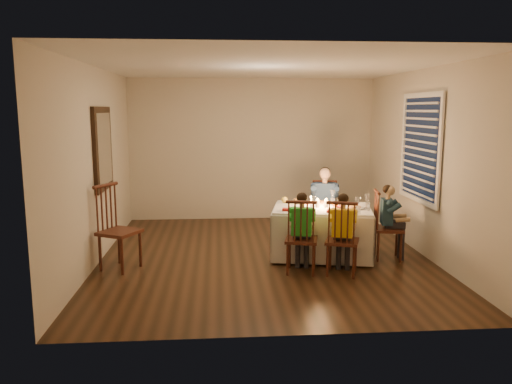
{
  "coord_description": "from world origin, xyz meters",
  "views": [
    {
      "loc": [
        -0.63,
        -6.73,
        2.04
      ],
      "look_at": [
        -0.1,
        0.15,
        0.89
      ],
      "focal_mm": 35.0,
      "sensor_mm": 36.0,
      "label": 1
    }
  ],
  "objects": [
    {
      "name": "wall_right",
      "position": [
        2.25,
        0.0,
        1.3
      ],
      "size": [
        0.02,
        5.0,
        2.6
      ],
      "primitive_type": "cube",
      "color": "beige",
      "rests_on": "ground"
    },
    {
      "name": "candle_right",
      "position": [
        0.85,
        -0.08,
        0.75
      ],
      "size": [
        0.06,
        0.06,
        0.1
      ],
      "primitive_type": "cylinder",
      "color": "silver",
      "rests_on": "dining_table"
    },
    {
      "name": "setting_teal",
      "position": [
        1.22,
        -0.19,
        0.71
      ],
      "size": [
        0.31,
        0.31,
        0.02
      ],
      "primitive_type": "cylinder",
      "rotation": [
        0.0,
        0.0,
        -0.2
      ],
      "color": "white",
      "rests_on": "dining_table"
    },
    {
      "name": "wall_left",
      "position": [
        -2.25,
        0.0,
        1.3
      ],
      "size": [
        0.02,
        5.0,
        2.6
      ],
      "primitive_type": "cube",
      "color": "beige",
      "rests_on": "ground"
    },
    {
      "name": "chair_extra",
      "position": [
        -1.9,
        -0.41,
        0.0
      ],
      "size": [
        0.6,
        0.61,
        1.1
      ],
      "primitive_type": null,
      "rotation": [
        0.0,
        0.0,
        1.07
      ],
      "color": "#36150E",
      "rests_on": "ground"
    },
    {
      "name": "serving_bowl",
      "position": [
        0.52,
        0.24,
        0.73
      ],
      "size": [
        0.26,
        0.26,
        0.05
      ],
      "primitive_type": "imported",
      "rotation": [
        0.0,
        0.0,
        -0.43
      ],
      "color": "white",
      "rests_on": "dining_table"
    },
    {
      "name": "dining_table",
      "position": [
        0.8,
        -0.07,
        0.5
      ],
      "size": [
        1.51,
        1.22,
        0.67
      ],
      "rotation": [
        0.0,
        0.0,
        -0.2
      ],
      "color": "silver",
      "rests_on": "ground"
    },
    {
      "name": "chair_adult",
      "position": [
        0.98,
        0.64,
        0.0
      ],
      "size": [
        0.46,
        0.44,
        0.96
      ],
      "primitive_type": null,
      "rotation": [
        0.0,
        0.0,
        -0.2
      ],
      "color": "#36150E",
      "rests_on": "ground"
    },
    {
      "name": "window_blinds",
      "position": [
        2.21,
        0.1,
        1.5
      ],
      "size": [
        0.07,
        1.34,
        1.54
      ],
      "color": "black",
      "rests_on": "wall_right"
    },
    {
      "name": "candle_left",
      "position": [
        0.73,
        -0.06,
        0.75
      ],
      "size": [
        0.06,
        0.06,
        0.1
      ],
      "primitive_type": "cylinder",
      "color": "silver",
      "rests_on": "dining_table"
    },
    {
      "name": "adult",
      "position": [
        0.98,
        0.64,
        0.0
      ],
      "size": [
        0.48,
        0.45,
        1.17
      ],
      "primitive_type": null,
      "rotation": [
        0.0,
        0.0,
        -0.2
      ],
      "color": "navy",
      "rests_on": "ground"
    },
    {
      "name": "setting_green",
      "position": [
        0.45,
        -0.29,
        0.71
      ],
      "size": [
        0.31,
        0.31,
        0.02
      ],
      "primitive_type": "cylinder",
      "rotation": [
        0.0,
        0.0,
        -0.2
      ],
      "color": "white",
      "rests_on": "dining_table"
    },
    {
      "name": "ground",
      "position": [
        0.0,
        0.0,
        0.0
      ],
      "size": [
        5.0,
        5.0,
        0.0
      ],
      "primitive_type": "plane",
      "color": "black",
      "rests_on": "ground"
    },
    {
      "name": "orange_fruit",
      "position": [
        0.98,
        -0.06,
        0.74
      ],
      "size": [
        0.08,
        0.08,
        0.08
      ],
      "primitive_type": "sphere",
      "color": "orange",
      "rests_on": "dining_table"
    },
    {
      "name": "setting_yellow",
      "position": [
        1.02,
        -0.43,
        0.71
      ],
      "size": [
        0.31,
        0.31,
        0.02
      ],
      "primitive_type": "cylinder",
      "rotation": [
        0.0,
        0.0,
        -0.2
      ],
      "color": "white",
      "rests_on": "dining_table"
    },
    {
      "name": "chair_near_right",
      "position": [
        0.89,
        -0.84,
        0.0
      ],
      "size": [
        0.49,
        0.48,
        0.96
      ],
      "primitive_type": null,
      "rotation": [
        0.0,
        0.0,
        2.8
      ],
      "color": "#36150E",
      "rests_on": "ground"
    },
    {
      "name": "chair_near_left",
      "position": [
        0.4,
        -0.73,
        0.0
      ],
      "size": [
        0.47,
        0.45,
        0.96
      ],
      "primitive_type": null,
      "rotation": [
        0.0,
        0.0,
        2.91
      ],
      "color": "#36150E",
      "rests_on": "ground"
    },
    {
      "name": "chair_end",
      "position": [
        1.68,
        -0.24,
        0.0
      ],
      "size": [
        0.43,
        0.45,
        0.96
      ],
      "primitive_type": null,
      "rotation": [
        0.0,
        0.0,
        1.4
      ],
      "color": "#36150E",
      "rests_on": "ground"
    },
    {
      "name": "ceiling",
      "position": [
        0.0,
        0.0,
        2.6
      ],
      "size": [
        5.0,
        5.0,
        0.0
      ],
      "primitive_type": "plane",
      "color": "white",
      "rests_on": "wall_back"
    },
    {
      "name": "child_teal",
      "position": [
        1.68,
        -0.24,
        0.0
      ],
      "size": [
        0.36,
        0.38,
        1.03
      ],
      "primitive_type": null,
      "rotation": [
        0.0,
        0.0,
        1.4
      ],
      "color": "#1A3342",
      "rests_on": "ground"
    },
    {
      "name": "child_green",
      "position": [
        0.4,
        -0.73,
        0.0
      ],
      "size": [
        0.39,
        0.37,
        1.03
      ],
      "primitive_type": null,
      "rotation": [
        0.0,
        0.0,
        2.91
      ],
      "color": "green",
      "rests_on": "ground"
    },
    {
      "name": "wall_mirror",
      "position": [
        -2.22,
        0.3,
        1.5
      ],
      "size": [
        0.06,
        0.95,
        1.15
      ],
      "color": "black",
      "rests_on": "wall_left"
    },
    {
      "name": "setting_adult",
      "position": [
        0.83,
        0.2,
        0.71
      ],
      "size": [
        0.31,
        0.31,
        0.02
      ],
      "primitive_type": "cylinder",
      "rotation": [
        0.0,
        0.0,
        -0.2
      ],
      "color": "white",
      "rests_on": "dining_table"
    },
    {
      "name": "wall_back",
      "position": [
        0.0,
        2.5,
        1.3
      ],
      "size": [
        4.5,
        0.02,
        2.6
      ],
      "primitive_type": "cube",
      "color": "beige",
      "rests_on": "ground"
    },
    {
      "name": "child_yellow",
      "position": [
        0.89,
        -0.84,
        0.0
      ],
      "size": [
        0.41,
        0.4,
        1.03
      ],
      "primitive_type": null,
      "rotation": [
        0.0,
        0.0,
        2.8
      ],
      "color": "yellow",
      "rests_on": "ground"
    },
    {
      "name": "squash",
      "position": [
        0.32,
        0.31,
        0.75
      ],
      "size": [
        0.09,
        0.09,
        0.09
      ],
      "primitive_type": "sphere",
      "color": "yellow",
      "rests_on": "dining_table"
    }
  ]
}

